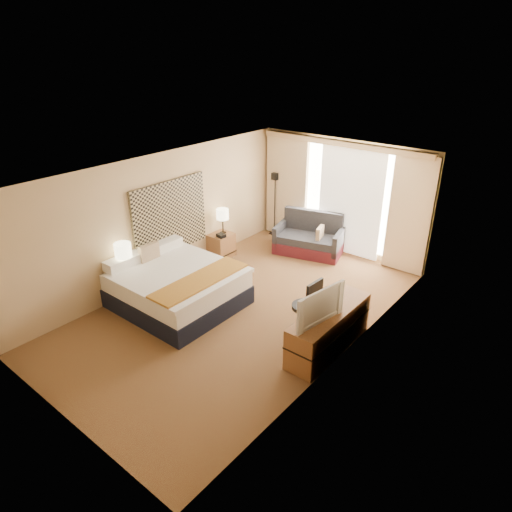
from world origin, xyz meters
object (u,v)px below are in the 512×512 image
Objects in this scene: nightstand_right at (221,245)px; floor_lamp at (275,191)px; bed at (177,287)px; nightstand_left at (131,287)px; lamp_right at (222,215)px; desk_chair at (307,309)px; television at (316,304)px; media_dresser at (329,330)px; lamp_left at (123,251)px; loveseat at (309,240)px.

nightstand_right is 0.34× the size of floor_lamp.
bed reaches higher than nightstand_right.
nightstand_left is 2.67m from lamp_right.
television is (0.46, -0.52, 0.53)m from desk_chair.
floor_lamp is 1.56× the size of desk_chair.
television is at bearing -26.52° from nightstand_right.
floor_lamp is (-0.68, 3.91, 0.75)m from bed.
bed is (-2.89, -0.61, 0.03)m from media_dresser.
lamp_left is at bearing -163.27° from media_dresser.
nightstand_right is 0.54× the size of desk_chair.
media_dresser is 1.76× the size of desk_chair.
bed is 2.36m from lamp_right.
floor_lamp is 2.75× the size of lamp_right.
lamp_left is (-3.20, -1.26, 0.60)m from desk_chair.
nightstand_right is at bearing 111.41° from bed.
media_dresser is at bearing -42.73° from floor_lamp.
nightstand_right is 0.85× the size of lamp_left.
media_dresser is at bearing 2.32° from television.
nightstand_right is at bearing -150.31° from loveseat.
nightstand_right is 2.05m from loveseat.
desk_chair is 1.58× the size of lamp_left.
floor_lamp is at bearing 88.32° from nightstand_left.
lamp_left is 3.74m from television.
lamp_left is (-0.82, -0.50, 0.67)m from bed.
lamp_right reaches higher than media_dresser.
lamp_right is at bearing 110.63° from bed.
lamp_left reaches higher than desk_chair.
loveseat is 2.60× the size of lamp_left.
loveseat is 1.64× the size of desk_chair.
lamp_right reaches higher than nightstand_right.
nightstand_left is at bearing -155.83° from desk_chair.
bed is 2.07× the size of desk_chair.
nightstand_left is at bearing 81.42° from lamp_left.
desk_chair is (3.19, -1.31, 0.18)m from nightstand_right.
television reaches higher than loveseat.
nightstand_left is at bearing -151.59° from bed.
bed reaches higher than media_dresser.
loveseat is 2.90× the size of lamp_right.
nightstand_right is at bearing 90.00° from nightstand_left.
nightstand_right is at bearing 158.60° from media_dresser.
floor_lamp reaches higher than lamp_right.
nightstand_right is 2.22m from bed.
floor_lamp is at bearing 137.27° from media_dresser.
nightstand_right is at bearing 73.46° from television.
television reaches higher than media_dresser.
desk_chair is at bearing -73.28° from loveseat.
loveseat is at bearing -16.65° from floor_lamp.
nightstand_right is 2.04m from floor_lamp.
lamp_right is at bearing -151.62° from loveseat.
bed reaches higher than nightstand_left.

